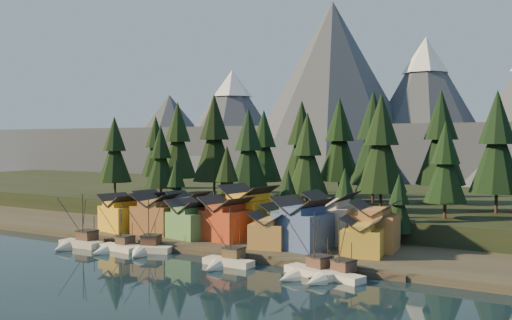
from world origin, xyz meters
The scene contains 44 objects.
ground centered at (0.00, 0.00, 0.00)m, with size 500.00×500.00×0.00m, color black.
shore_strip centered at (0.00, 40.00, 0.75)m, with size 400.00×50.00×1.50m, color #312E24.
hillside centered at (0.00, 90.00, 3.00)m, with size 420.00×100.00×6.00m, color black.
dock centered at (0.00, 16.50, 0.50)m, with size 80.00×4.00×1.00m, color #473E32.
mountain_ridge centered at (-4.20, 213.59, 26.06)m, with size 560.00×190.00×90.00m.
boat_0 centered at (-29.07, 7.82, 2.50)m, with size 10.26×11.16×12.72m.
boat_1 centered at (-19.15, 9.11, 2.06)m, with size 9.81×10.54×10.94m.
boat_2 centered at (-12.44, 10.94, 2.38)m, with size 10.76×11.32×12.34m.
boat_4 centered at (8.31, 9.25, 2.22)m, with size 10.02×10.90×11.67m.
boat_5 centered at (24.55, 9.86, 2.26)m, with size 11.07×11.55×12.04m.
boat_6 centered at (29.17, 9.73, 2.13)m, with size 10.73×11.17×11.48m.
house_front_0 centered at (-30.31, 22.51, 6.04)m, with size 10.12×9.75×8.64m.
house_front_1 centered at (-20.86, 23.92, 6.38)m, with size 10.14×9.83×9.30m.
house_front_2 centered at (-10.43, 23.62, 5.88)m, with size 10.00×10.05×8.34m.
house_front_3 centered at (-2.34, 25.26, 6.39)m, with size 10.22×9.85×9.30m.
house_front_4 centered at (10.17, 22.23, 5.23)m, with size 8.39×8.80×7.10m.
house_front_5 centered at (16.51, 24.41, 6.85)m, with size 11.24×10.55×10.19m.
house_front_6 centered at (29.05, 23.94, 5.30)m, with size 8.45×8.14×7.23m.
house_back_0 centered at (-29.19, 32.70, 6.10)m, with size 9.10×8.83×8.75m.
house_back_1 centered at (-18.43, 33.03, 6.21)m, with size 8.70×8.79×8.98m.
house_back_2 centered at (-1.62, 33.27, 7.42)m, with size 11.70×10.94×11.27m.
house_back_3 centered at (8.90, 30.27, 5.63)m, with size 7.84×7.00×7.87m.
house_back_4 centered at (18.50, 33.78, 7.12)m, with size 10.23×9.85×10.70m.
house_back_5 centered at (28.95, 31.02, 6.54)m, with size 9.45×9.54×9.61m.
tree_hill_0 centered at (-62.00, 52.00, 19.33)m, with size 10.47×10.47×24.39m.
tree_hill_1 centered at (-50.00, 68.00, 22.07)m, with size 12.61×12.61×29.38m.
tree_hill_2 centered at (-40.00, 48.00, 17.61)m, with size 9.12×9.12×21.25m.
tree_hill_3 centered at (-30.00, 60.00, 22.71)m, with size 13.12×13.12×30.56m.
tree_hill_4 centered at (-22.00, 75.00, 20.45)m, with size 11.34×11.34×26.42m.
tree_hill_5 centered at (-12.00, 50.00, 19.94)m, with size 10.94×10.94×25.49m.
tree_hill_6 centered at (-4.00, 65.00, 21.32)m, with size 12.03×12.03×28.03m.
tree_hill_7 centered at (6.00, 48.00, 18.99)m, with size 10.20×10.20×23.76m.
tree_hill_8 centered at (14.00, 72.00, 22.69)m, with size 13.10×13.10×30.52m.
tree_hill_9 centered at (22.00, 55.00, 21.43)m, with size 12.12×12.12×28.23m.
tree_hill_10 centered at (30.00, 80.00, 22.70)m, with size 13.11×13.11×30.55m.
tree_hill_11 centered at (38.00, 50.00, 17.60)m, with size 9.11×9.11×21.23m.
tree_hill_12 centered at (46.00, 66.00, 21.71)m, with size 12.33×12.33×28.73m.
tree_hill_15 centered at (0.00, 82.00, 22.31)m, with size 12.80×12.80×29.83m.
tree_hill_16 centered at (-68.00, 78.00, 19.99)m, with size 10.99×10.99×25.60m.
tree_shore_0 centered at (-28.00, 40.00, 10.61)m, with size 7.16×7.16×16.67m.
tree_shore_1 centered at (-12.00, 40.00, 12.56)m, with size 8.69×8.69×20.24m.
tree_shore_2 centered at (5.00, 40.00, 9.56)m, with size 6.34×6.34×14.77m.
tree_shore_3 centered at (19.00, 40.00, 9.99)m, with size 6.67×6.67×15.55m.
tree_shore_4 centered at (31.00, 40.00, 9.51)m, with size 6.30×6.30×14.68m.
Camera 1 is at (66.44, -75.98, 23.01)m, focal length 40.00 mm.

